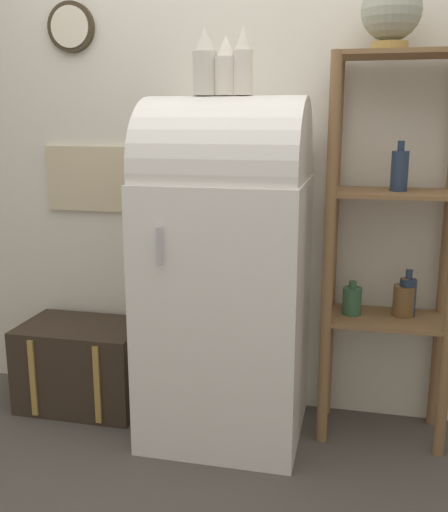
% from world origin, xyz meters
% --- Properties ---
extents(ground_plane, '(12.00, 12.00, 0.00)m').
position_xyz_m(ground_plane, '(0.00, 0.00, 0.00)').
color(ground_plane, '#4C4742').
extents(wall_back, '(7.00, 0.09, 2.70)m').
position_xyz_m(wall_back, '(-0.01, 0.57, 1.35)').
color(wall_back, silver).
rests_on(wall_back, ground_plane).
extents(refrigerator, '(0.73, 0.70, 1.59)m').
position_xyz_m(refrigerator, '(-0.00, 0.22, 0.83)').
color(refrigerator, white).
rests_on(refrigerator, ground_plane).
extents(suitcase_trunk, '(0.63, 0.42, 0.45)m').
position_xyz_m(suitcase_trunk, '(-0.79, 0.30, 0.22)').
color(suitcase_trunk, '#33281E').
rests_on(suitcase_trunk, ground_plane).
extents(shelf_unit, '(0.58, 0.34, 1.77)m').
position_xyz_m(shelf_unit, '(0.74, 0.36, 0.97)').
color(shelf_unit, olive).
rests_on(shelf_unit, ground_plane).
extents(globe, '(0.25, 0.25, 0.29)m').
position_xyz_m(globe, '(0.68, 0.35, 1.93)').
color(globe, '#AD8942').
rests_on(globe, shelf_unit).
extents(vase_left, '(0.11, 0.11, 0.28)m').
position_xyz_m(vase_left, '(-0.09, 0.21, 1.73)').
color(vase_left, beige).
rests_on(vase_left, refrigerator).
extents(vase_center, '(0.10, 0.10, 0.25)m').
position_xyz_m(vase_center, '(0.00, 0.21, 1.71)').
color(vase_center, silver).
rests_on(vase_center, refrigerator).
extents(vase_right, '(0.08, 0.08, 0.28)m').
position_xyz_m(vase_right, '(0.08, 0.21, 1.73)').
color(vase_right, silver).
rests_on(vase_right, refrigerator).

